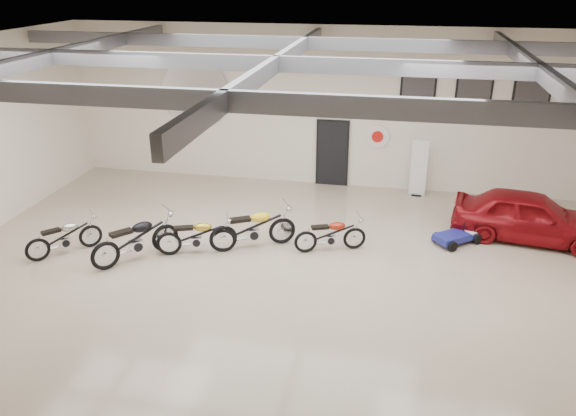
% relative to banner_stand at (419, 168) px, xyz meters
% --- Properties ---
extents(floor, '(16.00, 12.00, 0.01)m').
position_rel_banner_stand_xyz_m(floor, '(-3.22, -5.50, -0.91)').
color(floor, '#BAA78E').
rests_on(floor, ground).
extents(ceiling, '(16.00, 12.00, 0.01)m').
position_rel_banner_stand_xyz_m(ceiling, '(-3.22, -5.50, 4.09)').
color(ceiling, slate).
rests_on(ceiling, back_wall).
extents(back_wall, '(16.00, 0.02, 5.00)m').
position_rel_banner_stand_xyz_m(back_wall, '(-3.22, 0.50, 1.59)').
color(back_wall, silver).
rests_on(back_wall, floor).
extents(ceiling_beams, '(15.80, 11.80, 0.32)m').
position_rel_banner_stand_xyz_m(ceiling_beams, '(-3.22, -5.50, 3.84)').
color(ceiling_beams, slate).
rests_on(ceiling_beams, ceiling).
extents(door, '(0.92, 0.08, 2.10)m').
position_rel_banner_stand_xyz_m(door, '(-2.72, 0.45, 0.14)').
color(door, black).
rests_on(door, back_wall).
extents(logo_plaque, '(2.30, 0.06, 1.16)m').
position_rel_banner_stand_xyz_m(logo_plaque, '(-7.22, 0.45, 1.89)').
color(logo_plaque, silver).
rests_on(logo_plaque, back_wall).
extents(poster_left, '(1.05, 0.08, 1.35)m').
position_rel_banner_stand_xyz_m(poster_left, '(-0.22, 0.46, 2.19)').
color(poster_left, black).
rests_on(poster_left, back_wall).
extents(poster_mid, '(1.05, 0.08, 1.35)m').
position_rel_banner_stand_xyz_m(poster_mid, '(1.38, 0.46, 2.19)').
color(poster_mid, black).
rests_on(poster_mid, back_wall).
extents(poster_right, '(1.05, 0.08, 1.35)m').
position_rel_banner_stand_xyz_m(poster_right, '(2.98, 0.46, 2.19)').
color(poster_right, black).
rests_on(poster_right, back_wall).
extents(oil_sign, '(0.72, 0.10, 0.72)m').
position_rel_banner_stand_xyz_m(oil_sign, '(-1.32, 0.45, 0.79)').
color(oil_sign, white).
rests_on(oil_sign, back_wall).
extents(banner_stand, '(0.50, 0.23, 1.81)m').
position_rel_banner_stand_xyz_m(banner_stand, '(0.00, 0.00, 0.00)').
color(banner_stand, white).
rests_on(banner_stand, floor).
extents(motorcycle_silver, '(1.64, 1.73, 0.95)m').
position_rel_banner_stand_xyz_m(motorcycle_silver, '(-8.56, -5.67, -0.43)').
color(motorcycle_silver, silver).
rests_on(motorcycle_silver, floor).
extents(motorcycle_black, '(1.93, 2.11, 1.14)m').
position_rel_banner_stand_xyz_m(motorcycle_black, '(-6.69, -5.62, -0.34)').
color(motorcycle_black, silver).
rests_on(motorcycle_black, floor).
extents(motorcycle_gold, '(1.98, 1.17, 0.99)m').
position_rel_banner_stand_xyz_m(motorcycle_gold, '(-5.38, -5.02, -0.41)').
color(motorcycle_gold, silver).
rests_on(motorcycle_gold, floor).
extents(motorcycle_yellow, '(2.23, 1.63, 1.13)m').
position_rel_banner_stand_xyz_m(motorcycle_yellow, '(-4.09, -4.43, -0.34)').
color(motorcycle_yellow, silver).
rests_on(motorcycle_yellow, floor).
extents(motorcycle_red, '(1.86, 1.14, 0.93)m').
position_rel_banner_stand_xyz_m(motorcycle_red, '(-2.16, -4.23, -0.44)').
color(motorcycle_red, silver).
rests_on(motorcycle_red, floor).
extents(go_kart, '(1.60, 1.49, 0.55)m').
position_rel_banner_stand_xyz_m(go_kart, '(1.08, -3.09, -0.63)').
color(go_kart, navy).
rests_on(go_kart, floor).
extents(vintage_car, '(2.10, 4.00, 1.30)m').
position_rel_banner_stand_xyz_m(vintage_car, '(2.78, -2.56, -0.26)').
color(vintage_car, maroon).
rests_on(vintage_car, floor).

